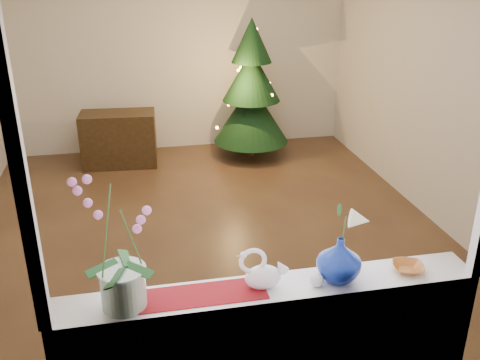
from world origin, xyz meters
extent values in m
plane|color=#3A2217|center=(0.00, 0.00, 0.00)|extent=(5.00, 5.00, 0.00)
cube|color=beige|center=(0.00, 2.50, 1.35)|extent=(4.50, 0.10, 2.70)
cube|color=beige|center=(0.00, -2.50, 1.35)|extent=(4.50, 0.10, 2.70)
cube|color=beige|center=(2.25, 0.00, 1.35)|extent=(0.10, 5.00, 2.70)
cube|color=white|center=(0.00, -2.37, 0.90)|extent=(2.20, 0.26, 0.04)
cube|color=maroon|center=(-0.38, -2.37, 0.92)|extent=(0.70, 0.20, 0.01)
imported|color=navy|center=(0.36, -2.37, 1.06)|extent=(0.35, 0.35, 0.28)
sphere|color=silver|center=(0.23, -2.41, 0.96)|extent=(0.08, 0.08, 0.07)
imported|color=#A35B24|center=(0.75, -2.37, 0.94)|extent=(0.17, 0.17, 0.03)
cube|color=black|center=(-0.82, 1.95, 0.34)|extent=(0.94, 0.52, 0.68)
camera|label=1|loc=(-0.61, -4.58, 2.48)|focal=40.00mm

